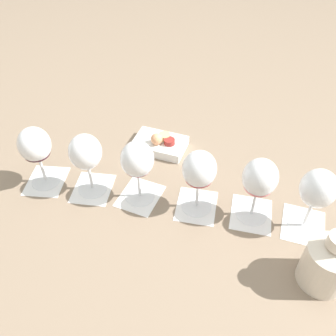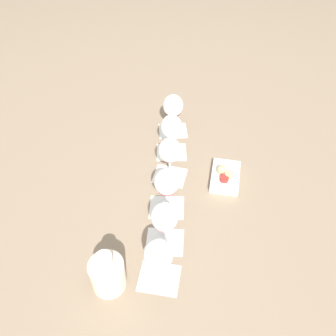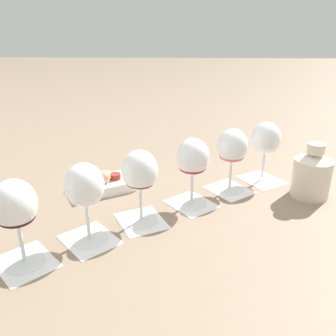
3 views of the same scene
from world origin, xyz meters
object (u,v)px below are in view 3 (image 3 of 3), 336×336
at_px(wine_glass_3, 140,174).
at_px(ceramic_vase, 312,174).
at_px(wine_glass_2, 193,161).
at_px(wine_glass_0, 266,142).
at_px(wine_glass_4, 85,190).
at_px(snack_dish, 104,184).
at_px(wine_glass_1, 232,149).
at_px(wine_glass_5, 15,209).

height_order(wine_glass_3, ceramic_vase, wine_glass_3).
distance_m(wine_glass_2, ceramic_vase, 0.32).
bearing_deg(ceramic_vase, wine_glass_0, -132.59).
xyz_separation_m(wine_glass_4, snack_dish, (-0.24, -0.02, -0.10)).
distance_m(wine_glass_0, wine_glass_1, 0.12).
distance_m(wine_glass_4, snack_dish, 0.26).
relative_size(wine_glass_4, snack_dish, 0.95).
xyz_separation_m(wine_glass_1, wine_glass_2, (0.08, -0.10, -0.00)).
bearing_deg(wine_glass_4, wine_glass_5, -51.99).
height_order(wine_glass_0, wine_glass_5, same).
height_order(wine_glass_5, ceramic_vase, wine_glass_5).
relative_size(wine_glass_1, ceramic_vase, 1.18).
bearing_deg(wine_glass_1, snack_dish, -88.04).
xyz_separation_m(wine_glass_1, wine_glass_3, (0.17, -0.22, -0.00)).
relative_size(wine_glass_0, snack_dish, 0.95).
relative_size(wine_glass_3, wine_glass_4, 1.00).
relative_size(wine_glass_0, ceramic_vase, 1.18).
bearing_deg(ceramic_vase, wine_glass_5, -64.09).
bearing_deg(wine_glass_4, wine_glass_1, 127.90).
distance_m(wine_glass_1, wine_glass_2, 0.13).
height_order(wine_glass_5, snack_dish, wine_glass_5).
bearing_deg(wine_glass_4, wine_glass_3, 128.09).
bearing_deg(snack_dish, wine_glass_4, 3.88).
bearing_deg(wine_glass_1, wine_glass_3, -52.19).
height_order(wine_glass_2, wine_glass_3, same).
distance_m(wine_glass_0, wine_glass_4, 0.53).
distance_m(wine_glass_5, ceramic_vase, 0.70).
height_order(wine_glass_4, snack_dish, wine_glass_4).
height_order(wine_glass_0, wine_glass_2, same).
bearing_deg(wine_glass_3, wine_glass_5, -51.95).
bearing_deg(wine_glass_5, snack_dish, 164.76).
xyz_separation_m(wine_glass_1, wine_glass_4, (0.25, -0.32, -0.00)).
bearing_deg(ceramic_vase, wine_glass_3, -71.05).
height_order(wine_glass_1, snack_dish, wine_glass_1).
height_order(wine_glass_2, ceramic_vase, wine_glass_2).
bearing_deg(wine_glass_2, wine_glass_4, -52.51).
height_order(wine_glass_2, wine_glass_5, same).
height_order(wine_glass_1, wine_glass_4, same).
relative_size(wine_glass_3, ceramic_vase, 1.18).
bearing_deg(wine_glass_2, wine_glass_0, 126.46).
distance_m(wine_glass_1, wine_glass_4, 0.41).
relative_size(wine_glass_4, ceramic_vase, 1.18).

